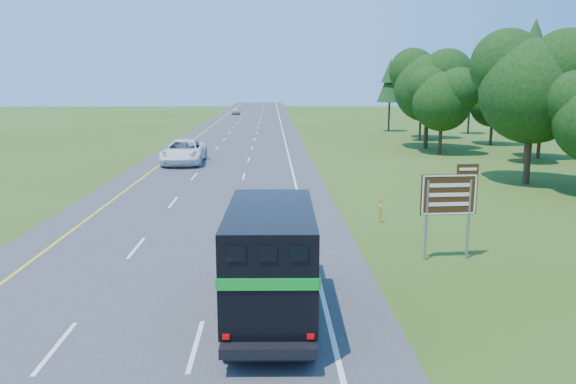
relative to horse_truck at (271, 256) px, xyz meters
name	(u,v)px	position (x,y,z in m)	size (l,w,h in m)	color
road	(236,145)	(-3.83, 46.05, -1.84)	(15.00, 260.00, 0.04)	#38383A
lane_markings	(236,145)	(-3.83, 46.05, -1.81)	(11.15, 260.00, 0.01)	yellow
tree_wall_right	(567,94)	(22.17, 26.05, 4.14)	(16.00, 100.00, 12.00)	#13390F
horse_truck	(271,256)	(0.00, 0.00, 0.00)	(2.58, 7.74, 3.40)	black
white_suv	(184,152)	(-7.40, 31.89, -0.82)	(3.32, 7.19, 2.00)	white
far_car	(236,111)	(-7.53, 105.19, -1.08)	(1.74, 4.32, 1.47)	#B8B8BF
exit_sign	(450,198)	(6.92, 5.25, 0.60)	(2.23, 0.22, 3.79)	gray
delineator	(381,211)	(5.43, 11.11, -1.24)	(0.09, 0.05, 1.15)	orange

